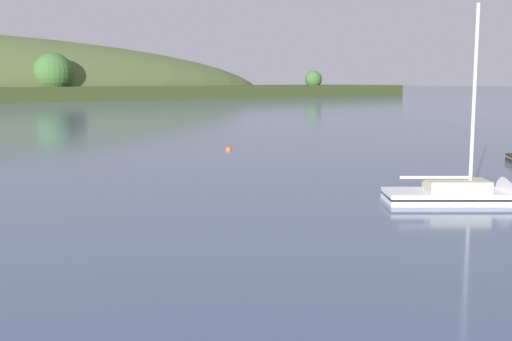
% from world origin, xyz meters
% --- Properties ---
extents(sailboat_midwater_white, '(9.47, 7.59, 13.39)m').
position_xyz_m(sailboat_midwater_white, '(8.95, 22.42, 0.16)').
color(sailboat_midwater_white, white).
rests_on(sailboat_midwater_white, ground).
extents(mooring_buoy_foreground, '(0.69, 0.69, 0.77)m').
position_xyz_m(mooring_buoy_foreground, '(11.27, 56.19, 0.00)').
color(mooring_buoy_foreground, '#EA5B19').
rests_on(mooring_buoy_foreground, ground).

